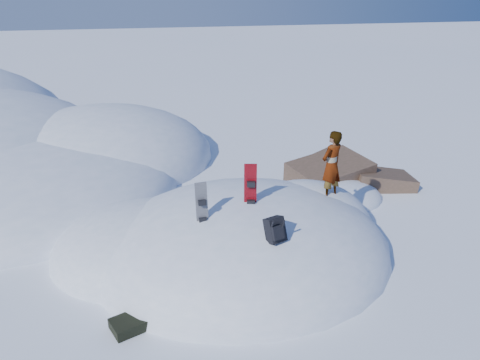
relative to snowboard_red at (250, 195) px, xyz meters
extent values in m
plane|color=white|center=(-0.10, 0.29, -1.66)|extent=(120.00, 120.00, 0.00)
ellipsoid|color=white|center=(-0.10, 0.29, -1.66)|extent=(7.00, 6.00, 3.00)
ellipsoid|color=white|center=(-2.30, 0.89, -1.66)|extent=(4.40, 4.00, 2.20)
ellipsoid|color=white|center=(1.70, 1.09, -1.66)|extent=(3.60, 3.20, 2.50)
ellipsoid|color=white|center=(-6.10, 5.29, -1.66)|extent=(10.00, 9.00, 2.80)
ellipsoid|color=white|center=(-3.60, 7.79, -1.66)|extent=(8.00, 8.00, 3.60)
ellipsoid|color=white|center=(-5.60, 4.29, -1.66)|extent=(6.00, 5.00, 1.80)
cube|color=brown|center=(3.50, 3.69, -1.56)|extent=(2.82, 2.41, 1.62)
cube|color=brown|center=(5.10, 3.29, -1.76)|extent=(2.16, 1.80, 1.33)
cube|color=brown|center=(4.10, 4.89, -1.66)|extent=(2.08, 2.01, 1.10)
ellipsoid|color=white|center=(3.10, 2.69, -1.66)|extent=(3.20, 2.40, 1.00)
cube|color=red|center=(0.00, 0.01, -0.02)|extent=(0.28, 0.11, 1.46)
cube|color=black|center=(0.00, -0.04, 0.27)|extent=(0.19, 0.14, 0.12)
cube|color=black|center=(0.00, -0.04, -0.17)|extent=(0.19, 0.14, 0.12)
cube|color=black|center=(-1.12, -0.37, -0.13)|extent=(0.25, 0.19, 1.32)
cube|color=black|center=(-1.12, -0.42, 0.14)|extent=(0.16, 0.11, 0.12)
cube|color=black|center=(-1.12, -0.42, -0.26)|extent=(0.16, 0.11, 0.12)
cube|color=black|center=(0.17, -1.28, -0.19)|extent=(0.46, 0.48, 0.54)
cube|color=black|center=(0.17, -1.43, -0.17)|extent=(0.29, 0.26, 0.29)
cylinder|color=black|center=(0.07, -1.41, -0.06)|extent=(0.04, 0.20, 0.36)
cylinder|color=black|center=(0.28, -1.41, -0.06)|extent=(0.04, 0.20, 0.36)
cube|color=black|center=(-2.68, -1.74, -1.55)|extent=(0.86, 0.74, 0.20)
cube|color=black|center=(-2.35, -1.52, -1.46)|extent=(0.45, 0.37, 0.13)
imported|color=slate|center=(2.16, 0.70, 0.24)|extent=(0.74, 0.65, 1.70)
camera|label=1|loc=(-2.28, -8.91, 4.26)|focal=35.00mm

